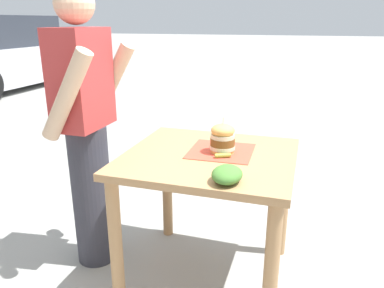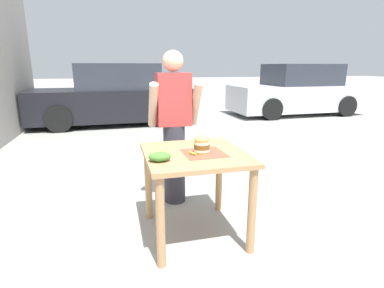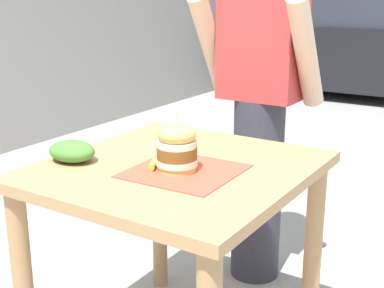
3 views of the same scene
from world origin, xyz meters
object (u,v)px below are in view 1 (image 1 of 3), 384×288
object	(u,v)px
patio_table	(209,178)
pickle_spear	(223,155)
sandwich	(223,138)
parked_car_near_curb	(2,56)
side_salad	(227,174)
diner_across_table	(86,129)

from	to	relation	value
patio_table	pickle_spear	xyz separation A→B (m)	(-0.04, -0.08, 0.16)
sandwich	parked_car_near_curb	bearing A→B (deg)	51.17
side_salad	diner_across_table	world-z (taller)	diner_across_table
diner_across_table	parked_car_near_curb	xyz separation A→B (m)	(5.14, 5.48, -0.16)
pickle_spear	diner_across_table	xyz separation A→B (m)	(0.00, 0.83, 0.08)
patio_table	sandwich	bearing A→B (deg)	-54.50
patio_table	parked_car_near_curb	world-z (taller)	parked_car_near_curb
pickle_spear	parked_car_near_curb	distance (m)	8.13
patio_table	parked_car_near_curb	distance (m)	8.04
patio_table	diner_across_table	distance (m)	0.78
pickle_spear	side_salad	xyz separation A→B (m)	(-0.30, -0.09, 0.02)
patio_table	pickle_spear	world-z (taller)	pickle_spear
side_salad	diner_across_table	bearing A→B (deg)	72.03
patio_table	pickle_spear	size ratio (longest dim) A/B	10.97
sandwich	diner_across_table	distance (m)	0.81
pickle_spear	side_salad	distance (m)	0.31
sandwich	pickle_spear	distance (m)	0.11
sandwich	side_salad	bearing A→B (deg)	-164.03
pickle_spear	parked_car_near_curb	size ratio (longest dim) A/B	0.02
sandwich	side_salad	distance (m)	0.40
side_salad	diner_across_table	size ratio (longest dim) A/B	0.11
sandwich	parked_car_near_curb	xyz separation A→B (m)	(5.06, 6.28, -0.16)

